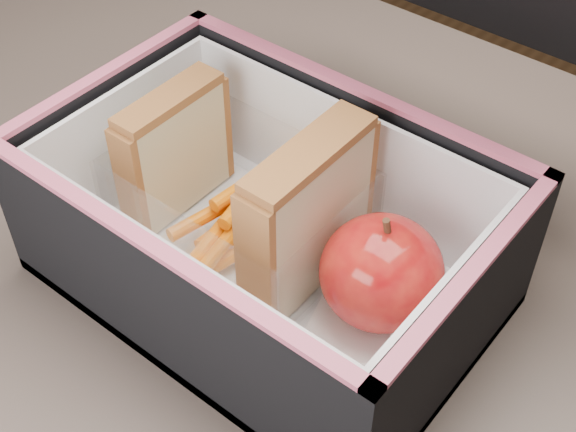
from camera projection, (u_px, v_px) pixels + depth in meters
name	position (u px, v px, depth m)	size (l,w,h in m)	color
kitchen_table	(268.00, 395.00, 0.60)	(1.20, 0.80, 0.75)	brown
lunch_bag	(272.00, 214.00, 0.52)	(0.30, 0.32, 0.26)	black
plastic_tub	(239.00, 204.00, 0.55)	(0.16, 0.11, 0.07)	white
sandwich_left	(175.00, 150.00, 0.57)	(0.02, 0.09, 0.10)	tan
sandwich_right	(308.00, 216.00, 0.51)	(0.03, 0.10, 0.11)	tan
carrot_sticks	(247.00, 212.00, 0.57)	(0.06, 0.14, 0.03)	#E26200
paper_napkin	(382.00, 317.00, 0.52)	(0.08, 0.08, 0.01)	white
red_apple	(381.00, 272.00, 0.49)	(0.10, 0.10, 0.08)	#88000B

